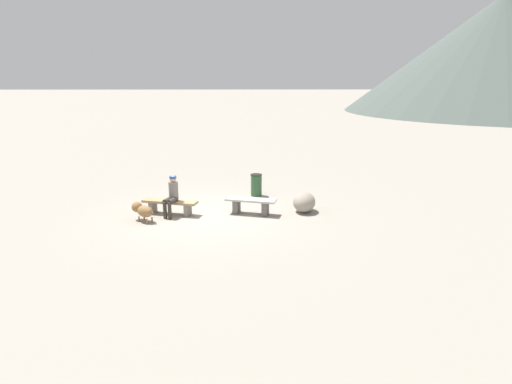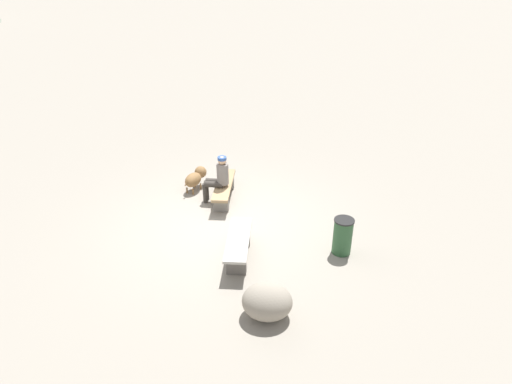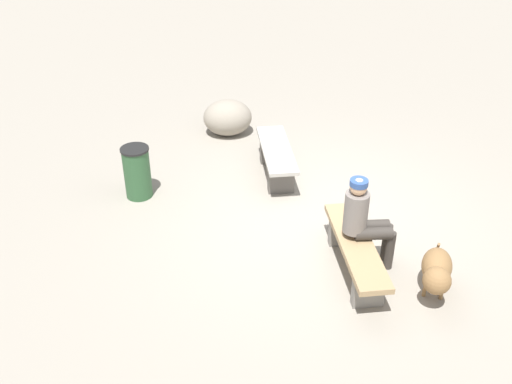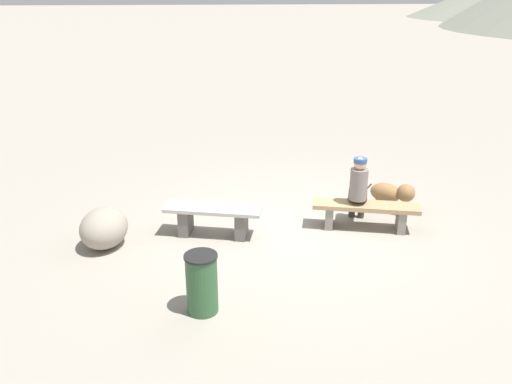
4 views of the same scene
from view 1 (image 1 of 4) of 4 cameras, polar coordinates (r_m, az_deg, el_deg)
ground at (r=13.32m, az=-6.46°, el=-3.13°), size 210.00×210.00×0.06m
bench_left at (r=13.24m, az=-0.69°, el=-1.60°), size 1.58×0.79×0.48m
bench_right at (r=13.49m, az=-11.15°, el=-1.59°), size 1.73×0.79×0.43m
seated_person at (r=13.23m, az=-10.92°, el=-0.25°), size 0.42×0.63×1.21m
dog at (r=13.02m, az=-14.58°, el=-2.28°), size 0.75×0.67×0.54m
trash_bin at (r=15.21m, az=0.03°, el=0.92°), size 0.40×0.40×0.77m
boulder at (r=13.55m, az=6.29°, el=-1.33°), size 0.89×0.99×0.61m
distant_peak_0 at (r=55.49m, az=28.82°, el=15.42°), size 31.47×31.47×12.13m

